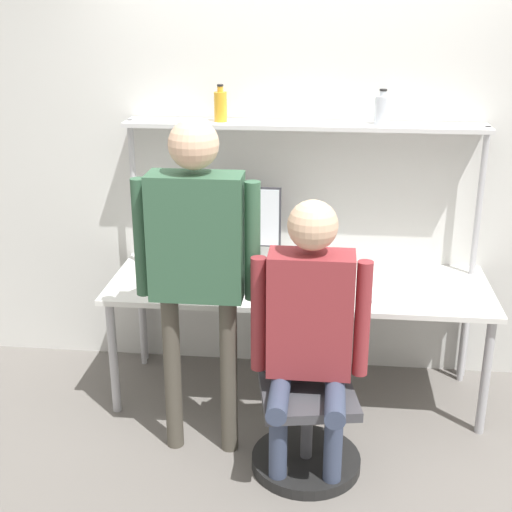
{
  "coord_description": "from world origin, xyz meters",
  "views": [
    {
      "loc": [
        0.16,
        -3.41,
        2.29
      ],
      "look_at": [
        -0.19,
        -0.13,
        1.07
      ],
      "focal_mm": 50.0,
      "sensor_mm": 36.0,
      "label": 1
    }
  ],
  "objects_px": {
    "monitor": "(231,222)",
    "office_chair": "(306,416)",
    "person_seated": "(310,320)",
    "bottle_clear": "(382,110)",
    "cell_phone": "(365,296)",
    "bottle_amber": "(220,106)",
    "person_standing": "(197,247)",
    "laptop": "(313,283)"
  },
  "relations": [
    {
      "from": "monitor",
      "to": "office_chair",
      "type": "xyz_separation_m",
      "value": [
        0.5,
        -0.91,
        -0.73
      ]
    },
    {
      "from": "person_seated",
      "to": "bottle_clear",
      "type": "relative_size",
      "value": 7.21
    },
    {
      "from": "cell_phone",
      "to": "bottle_amber",
      "type": "height_order",
      "value": "bottle_amber"
    },
    {
      "from": "person_standing",
      "to": "bottle_clear",
      "type": "bearing_deg",
      "value": 43.65
    },
    {
      "from": "cell_phone",
      "to": "bottle_clear",
      "type": "relative_size",
      "value": 0.77
    },
    {
      "from": "person_seated",
      "to": "person_standing",
      "type": "relative_size",
      "value": 0.8
    },
    {
      "from": "cell_phone",
      "to": "bottle_clear",
      "type": "height_order",
      "value": "bottle_clear"
    },
    {
      "from": "bottle_clear",
      "to": "bottle_amber",
      "type": "bearing_deg",
      "value": 180.0
    },
    {
      "from": "office_chair",
      "to": "person_standing",
      "type": "distance_m",
      "value": 1.03
    },
    {
      "from": "laptop",
      "to": "bottle_clear",
      "type": "xyz_separation_m",
      "value": [
        0.35,
        0.4,
        0.9
      ]
    },
    {
      "from": "monitor",
      "to": "office_chair",
      "type": "bearing_deg",
      "value": -61.18
    },
    {
      "from": "monitor",
      "to": "bottle_amber",
      "type": "height_order",
      "value": "bottle_amber"
    },
    {
      "from": "laptop",
      "to": "person_standing",
      "type": "bearing_deg",
      "value": -140.33
    },
    {
      "from": "office_chair",
      "to": "bottle_amber",
      "type": "xyz_separation_m",
      "value": [
        -0.56,
        0.94,
        1.42
      ]
    },
    {
      "from": "office_chair",
      "to": "person_seated",
      "type": "height_order",
      "value": "person_seated"
    },
    {
      "from": "bottle_amber",
      "to": "bottle_clear",
      "type": "distance_m",
      "value": 0.91
    },
    {
      "from": "person_standing",
      "to": "office_chair",
      "type": "bearing_deg",
      "value": -7.44
    },
    {
      "from": "monitor",
      "to": "person_standing",
      "type": "relative_size",
      "value": 0.34
    },
    {
      "from": "monitor",
      "to": "person_seated",
      "type": "height_order",
      "value": "person_seated"
    },
    {
      "from": "office_chair",
      "to": "laptop",
      "type": "bearing_deg",
      "value": 89.31
    },
    {
      "from": "cell_phone",
      "to": "bottle_amber",
      "type": "relative_size",
      "value": 0.72
    },
    {
      "from": "bottle_clear",
      "to": "cell_phone",
      "type": "bearing_deg",
      "value": -98.27
    },
    {
      "from": "monitor",
      "to": "office_chair",
      "type": "relative_size",
      "value": 0.66
    },
    {
      "from": "office_chair",
      "to": "bottle_amber",
      "type": "height_order",
      "value": "bottle_amber"
    },
    {
      "from": "laptop",
      "to": "office_chair",
      "type": "relative_size",
      "value": 0.38
    },
    {
      "from": "laptop",
      "to": "bottle_clear",
      "type": "relative_size",
      "value": 1.74
    },
    {
      "from": "office_chair",
      "to": "bottle_amber",
      "type": "bearing_deg",
      "value": 120.87
    },
    {
      "from": "person_seated",
      "to": "bottle_amber",
      "type": "bearing_deg",
      "value": 120.1
    },
    {
      "from": "laptop",
      "to": "person_standing",
      "type": "relative_size",
      "value": 0.19
    },
    {
      "from": "person_standing",
      "to": "cell_phone",
      "type": "bearing_deg",
      "value": 27.61
    },
    {
      "from": "laptop",
      "to": "monitor",
      "type": "bearing_deg",
      "value": 143.53
    },
    {
      "from": "monitor",
      "to": "laptop",
      "type": "bearing_deg",
      "value": -36.47
    },
    {
      "from": "cell_phone",
      "to": "office_chair",
      "type": "height_order",
      "value": "office_chair"
    },
    {
      "from": "person_standing",
      "to": "bottle_clear",
      "type": "relative_size",
      "value": 8.99
    },
    {
      "from": "monitor",
      "to": "cell_phone",
      "type": "bearing_deg",
      "value": -26.58
    },
    {
      "from": "bottle_amber",
      "to": "bottle_clear",
      "type": "bearing_deg",
      "value": 0.0
    },
    {
      "from": "monitor",
      "to": "bottle_amber",
      "type": "distance_m",
      "value": 0.69
    },
    {
      "from": "bottle_clear",
      "to": "person_seated",
      "type": "bearing_deg",
      "value": -109.48
    },
    {
      "from": "person_seated",
      "to": "person_standing",
      "type": "bearing_deg",
      "value": 168.45
    },
    {
      "from": "cell_phone",
      "to": "bottle_clear",
      "type": "xyz_separation_m",
      "value": [
        0.06,
        0.42,
        0.96
      ]
    },
    {
      "from": "monitor",
      "to": "person_seated",
      "type": "bearing_deg",
      "value": -61.92
    },
    {
      "from": "office_chair",
      "to": "bottle_clear",
      "type": "distance_m",
      "value": 1.73
    }
  ]
}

